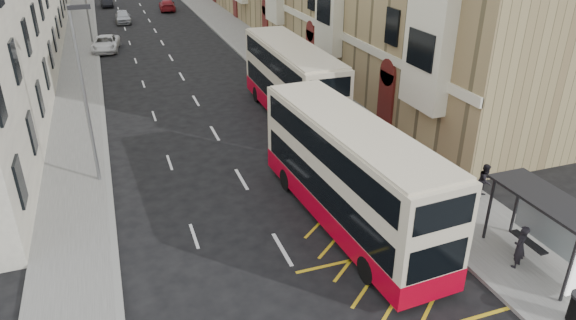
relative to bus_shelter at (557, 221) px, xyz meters
name	(u,v)px	position (x,y,z in m)	size (l,w,h in m)	color
pavement_right	(272,60)	(-0.34, 30.39, -2.06)	(4.00, 120.00, 0.15)	#60605B
pavement_left	(79,78)	(-15.84, 30.39, -2.06)	(3.00, 120.00, 0.15)	#60605B
kerb_right	(249,62)	(-2.34, 30.39, -2.06)	(0.25, 120.00, 0.15)	gray
kerb_left	(100,76)	(-14.34, 30.39, -2.06)	(0.25, 120.00, 0.15)	gray
road_markings	(156,32)	(-8.34, 45.39, -2.13)	(10.00, 110.00, 0.01)	silver
bus_shelter	(557,221)	(0.00, 0.00, 0.00)	(1.65, 4.25, 2.70)	black
guard_railing	(404,183)	(-2.09, 6.14, -1.28)	(0.06, 6.56, 1.01)	red
street_lamp_near	(84,88)	(-14.69, 12.39, 2.50)	(0.93, 0.18, 8.00)	gray
double_decker_front	(349,174)	(-5.26, 5.26, 0.13)	(3.25, 11.31, 4.46)	beige
double_decker_rear	(292,82)	(-3.34, 17.13, 0.19)	(2.74, 11.48, 4.57)	beige
pedestrian_near	(520,247)	(-0.86, 0.46, -1.16)	(0.61, 0.40, 1.66)	black
pedestrian_mid	(485,181)	(1.31, 4.99, -1.21)	(0.76, 0.59, 1.56)	black
pedestrian_far	(452,217)	(-1.90, 2.92, -1.17)	(0.96, 0.40, 1.64)	black
white_van	(106,44)	(-13.54, 38.87, -1.47)	(2.22, 4.81, 1.34)	white
car_silver	(123,17)	(-11.26, 51.88, -1.43)	(1.68, 4.17, 1.42)	#B1B5B9
car_dark	(107,1)	(-12.64, 64.23, -1.47)	(1.41, 4.04, 1.33)	black
car_red	(167,5)	(-5.42, 58.35, -1.46)	(1.91, 4.70, 1.36)	maroon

